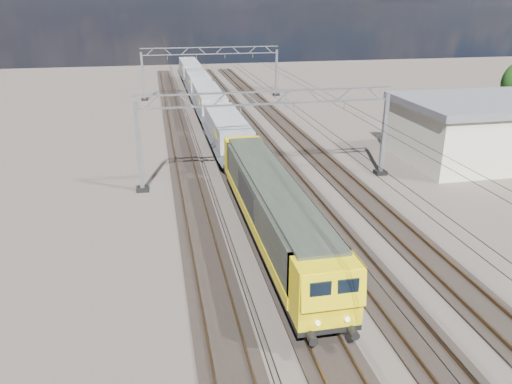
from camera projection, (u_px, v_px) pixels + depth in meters
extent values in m
plane|color=#29231E|center=(279.00, 201.00, 35.31)|extent=(160.00, 160.00, 0.00)
cube|color=black|center=(194.00, 207.00, 34.17)|extent=(2.60, 140.00, 0.12)
cube|color=brown|center=(184.00, 206.00, 33.98)|extent=(0.08, 140.00, 0.16)
cube|color=brown|center=(205.00, 204.00, 34.25)|extent=(0.08, 140.00, 0.16)
cube|color=black|center=(252.00, 202.00, 34.92)|extent=(2.60, 140.00, 0.12)
cube|color=brown|center=(241.00, 201.00, 34.72)|extent=(0.08, 140.00, 0.16)
cube|color=brown|center=(262.00, 200.00, 34.99)|extent=(0.08, 140.00, 0.16)
cube|color=black|center=(306.00, 198.00, 35.66)|extent=(2.60, 140.00, 0.12)
cube|color=brown|center=(297.00, 197.00, 35.47)|extent=(0.08, 140.00, 0.16)
cube|color=brown|center=(316.00, 195.00, 35.74)|extent=(0.08, 140.00, 0.16)
cube|color=black|center=(359.00, 194.00, 36.40)|extent=(2.60, 140.00, 0.12)
cube|color=brown|center=(350.00, 193.00, 36.21)|extent=(0.08, 140.00, 0.16)
cube|color=brown|center=(368.00, 191.00, 36.48)|extent=(0.08, 140.00, 0.16)
cube|color=#959AA3|center=(139.00, 148.00, 36.00)|extent=(0.30, 0.30, 6.60)
cube|color=#959AA3|center=(384.00, 135.00, 39.53)|extent=(0.30, 0.30, 6.60)
cube|color=black|center=(143.00, 189.00, 37.14)|extent=(0.90, 0.90, 0.30)
cube|color=black|center=(380.00, 172.00, 40.68)|extent=(0.90, 0.90, 0.30)
cube|color=#959AA3|center=(268.00, 92.00, 36.41)|extent=(19.30, 0.18, 0.12)
cube|color=#959AA3|center=(267.00, 104.00, 36.73)|extent=(19.30, 0.18, 0.12)
cube|color=#959AA3|center=(152.00, 102.00, 35.02)|extent=(1.03, 0.10, 0.94)
cube|color=#959AA3|center=(186.00, 101.00, 35.46)|extent=(1.03, 0.10, 0.94)
cube|color=#959AA3|center=(219.00, 100.00, 35.91)|extent=(1.03, 0.10, 0.94)
cube|color=#959AA3|center=(252.00, 98.00, 36.35)|extent=(1.03, 0.10, 0.94)
cube|color=#959AA3|center=(283.00, 97.00, 36.79)|extent=(1.03, 0.10, 0.94)
cube|color=#959AA3|center=(314.00, 96.00, 37.23)|extent=(1.03, 0.10, 0.94)
cube|color=#959AA3|center=(344.00, 95.00, 37.67)|extent=(1.03, 0.10, 0.94)
cube|color=#959AA3|center=(373.00, 94.00, 38.11)|extent=(1.03, 0.10, 0.94)
cube|color=#959AA3|center=(186.00, 112.00, 35.73)|extent=(0.06, 0.06, 0.65)
cube|color=#959AA3|center=(241.00, 109.00, 36.48)|extent=(0.06, 0.06, 0.65)
cube|color=#959AA3|center=(294.00, 107.00, 37.22)|extent=(0.06, 0.06, 0.65)
cube|color=#959AA3|center=(344.00, 105.00, 37.97)|extent=(0.06, 0.06, 0.65)
cube|color=#959AA3|center=(143.00, 77.00, 68.87)|extent=(0.30, 0.30, 6.60)
cube|color=#959AA3|center=(276.00, 73.00, 72.41)|extent=(0.30, 0.30, 6.60)
cube|color=black|center=(145.00, 99.00, 70.02)|extent=(0.90, 0.90, 0.30)
cube|color=black|center=(276.00, 95.00, 73.55)|extent=(0.90, 0.90, 0.30)
cube|color=#959AA3|center=(210.00, 47.00, 69.28)|extent=(19.30, 0.18, 0.12)
cube|color=#959AA3|center=(211.00, 54.00, 69.61)|extent=(19.30, 0.18, 0.12)
cube|color=#959AA3|center=(150.00, 52.00, 67.90)|extent=(1.03, 0.10, 0.94)
cube|color=#959AA3|center=(167.00, 51.00, 68.34)|extent=(1.03, 0.10, 0.94)
cube|color=#959AA3|center=(185.00, 51.00, 68.78)|extent=(1.03, 0.10, 0.94)
cube|color=#959AA3|center=(202.00, 51.00, 69.22)|extent=(1.03, 0.10, 0.94)
cube|color=#959AA3|center=(219.00, 50.00, 69.66)|extent=(1.03, 0.10, 0.94)
cube|color=#959AA3|center=(236.00, 50.00, 70.11)|extent=(1.03, 0.10, 0.94)
cube|color=#959AA3|center=(252.00, 50.00, 70.55)|extent=(1.03, 0.10, 0.94)
cube|color=#959AA3|center=(269.00, 49.00, 70.99)|extent=(1.03, 0.10, 0.94)
cube|color=#959AA3|center=(167.00, 57.00, 68.61)|extent=(0.06, 0.06, 0.65)
cube|color=#959AA3|center=(196.00, 57.00, 69.35)|extent=(0.06, 0.06, 0.65)
cube|color=#959AA3|center=(225.00, 56.00, 70.10)|extent=(0.06, 0.06, 0.65)
cube|color=#959AA3|center=(253.00, 55.00, 70.84)|extent=(0.06, 0.06, 0.65)
cylinder|color=black|center=(183.00, 105.00, 39.50)|extent=(0.03, 140.00, 0.03)
cylinder|color=black|center=(182.00, 99.00, 39.32)|extent=(0.03, 140.00, 0.03)
cylinder|color=black|center=(232.00, 103.00, 40.25)|extent=(0.03, 140.00, 0.03)
cylinder|color=black|center=(232.00, 97.00, 40.07)|extent=(0.03, 140.00, 0.03)
cylinder|color=black|center=(280.00, 101.00, 40.99)|extent=(0.03, 140.00, 0.03)
cylinder|color=black|center=(280.00, 95.00, 40.81)|extent=(0.03, 140.00, 0.03)
cylinder|color=black|center=(327.00, 99.00, 41.74)|extent=(0.03, 140.00, 0.03)
cylinder|color=black|center=(327.00, 93.00, 41.56)|extent=(0.03, 140.00, 0.03)
cube|color=black|center=(304.00, 292.00, 23.01)|extent=(2.20, 3.60, 0.60)
cube|color=black|center=(251.00, 192.00, 34.88)|extent=(2.20, 3.60, 0.60)
cube|color=black|center=(272.00, 226.00, 28.81)|extent=(2.65, 20.00, 0.25)
cube|color=black|center=(272.00, 232.00, 28.95)|extent=(2.20, 4.50, 0.75)
cube|color=#282D25|center=(272.00, 203.00, 28.30)|extent=(2.65, 17.00, 2.60)
cube|color=yellow|center=(249.00, 221.00, 28.41)|extent=(0.04, 17.00, 0.60)
cube|color=yellow|center=(295.00, 217.00, 28.91)|extent=(0.04, 17.00, 0.60)
cube|color=black|center=(246.00, 193.00, 28.83)|extent=(0.05, 5.00, 1.40)
cube|color=black|center=(291.00, 190.00, 29.33)|extent=(0.05, 5.00, 1.40)
cube|color=#282D25|center=(273.00, 181.00, 27.80)|extent=(2.25, 18.00, 0.15)
cube|color=yellow|center=(324.00, 288.00, 19.99)|extent=(2.65, 1.80, 2.60)
cube|color=yellow|center=(333.00, 290.00, 18.94)|extent=(2.60, 0.46, 1.52)
cube|color=black|center=(320.00, 291.00, 18.71)|extent=(0.85, 0.08, 0.75)
cube|color=black|center=(348.00, 288.00, 18.91)|extent=(0.85, 0.08, 0.75)
cylinder|color=black|center=(312.00, 339.00, 19.24)|extent=(0.36, 0.50, 0.36)
cylinder|color=black|center=(353.00, 333.00, 19.56)|extent=(0.36, 0.50, 0.36)
cylinder|color=white|center=(318.00, 323.00, 19.16)|extent=(0.20, 0.08, 0.20)
cylinder|color=white|center=(347.00, 319.00, 19.38)|extent=(0.20, 0.08, 0.20)
cube|color=yellow|center=(244.00, 157.00, 36.61)|extent=(2.65, 1.80, 2.60)
cube|color=yellow|center=(242.00, 147.00, 37.29)|extent=(2.60, 0.46, 1.52)
cube|color=black|center=(234.00, 145.00, 37.25)|extent=(0.85, 0.08, 0.75)
cube|color=black|center=(249.00, 145.00, 37.45)|extent=(0.85, 0.08, 0.75)
cylinder|color=black|center=(230.00, 170.00, 38.05)|extent=(0.36, 0.50, 0.36)
cylinder|color=black|center=(252.00, 169.00, 38.37)|extent=(0.36, 0.50, 0.36)
cylinder|color=white|center=(234.00, 163.00, 37.79)|extent=(0.20, 0.08, 0.20)
cylinder|color=white|center=(249.00, 162.00, 38.01)|extent=(0.20, 0.08, 0.20)
cube|color=black|center=(235.00, 163.00, 41.01)|extent=(2.20, 2.60, 0.55)
cube|color=black|center=(221.00, 136.00, 49.23)|extent=(2.20, 2.60, 0.55)
cube|color=black|center=(227.00, 145.00, 44.99)|extent=(2.40, 13.00, 0.20)
cube|color=gray|center=(227.00, 126.00, 44.37)|extent=(2.80, 12.00, 1.80)
cube|color=#424549|center=(217.00, 140.00, 44.65)|extent=(1.48, 12.00, 1.36)
cube|color=#424549|center=(238.00, 139.00, 45.00)|extent=(1.48, 12.00, 1.36)
cube|color=yellow|center=(215.00, 134.00, 41.33)|extent=(0.04, 1.20, 0.50)
cube|color=black|center=(214.00, 124.00, 53.98)|extent=(2.20, 2.60, 0.55)
cube|color=black|center=(205.00, 107.00, 62.20)|extent=(2.20, 2.60, 0.55)
cube|color=black|center=(209.00, 112.00, 57.96)|extent=(2.40, 13.00, 0.20)
cube|color=gray|center=(209.00, 97.00, 57.34)|extent=(2.80, 12.00, 1.80)
cube|color=#424549|center=(201.00, 108.00, 57.61)|extent=(1.48, 12.00, 1.36)
cube|color=#424549|center=(217.00, 108.00, 57.97)|extent=(1.48, 12.00, 1.36)
cube|color=yellow|center=(199.00, 102.00, 54.30)|extent=(0.04, 1.20, 0.50)
cube|color=black|center=(201.00, 99.00, 66.95)|extent=(2.20, 2.60, 0.55)
cube|color=black|center=(195.00, 88.00, 75.17)|extent=(2.20, 2.60, 0.55)
cube|color=black|center=(198.00, 91.00, 70.93)|extent=(2.40, 13.00, 0.20)
cube|color=gray|center=(197.00, 79.00, 70.30)|extent=(2.80, 12.00, 1.80)
cube|color=#424549|center=(191.00, 88.00, 70.58)|extent=(1.48, 12.00, 1.36)
cube|color=#424549|center=(205.00, 88.00, 70.93)|extent=(1.48, 12.00, 1.36)
cube|color=yellow|center=(189.00, 82.00, 67.26)|extent=(0.04, 1.20, 0.50)
cube|color=black|center=(192.00, 83.00, 79.91)|extent=(2.20, 2.60, 0.55)
cube|color=black|center=(188.00, 75.00, 88.13)|extent=(2.20, 2.60, 0.55)
cube|color=black|center=(190.00, 77.00, 83.89)|extent=(2.40, 13.00, 0.20)
cube|color=gray|center=(190.00, 66.00, 83.27)|extent=(2.80, 12.00, 1.80)
cube|color=#424549|center=(184.00, 74.00, 83.55)|extent=(1.48, 12.00, 1.36)
cube|color=#424549|center=(196.00, 74.00, 83.90)|extent=(1.48, 12.00, 1.36)
cube|color=yellow|center=(182.00, 68.00, 80.23)|extent=(0.04, 1.20, 0.50)
cube|color=beige|center=(505.00, 132.00, 44.01)|extent=(18.00, 10.00, 4.80)
cube|color=slate|center=(511.00, 101.00, 43.03)|extent=(18.60, 10.60, 0.60)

